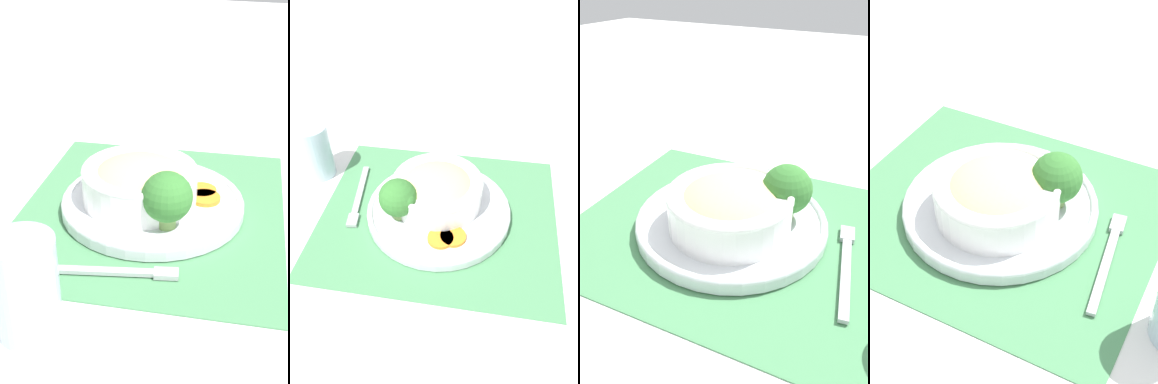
# 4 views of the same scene
# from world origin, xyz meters

# --- Properties ---
(ground_plane) EXTENTS (4.00, 4.00, 0.00)m
(ground_plane) POSITION_xyz_m (0.00, 0.00, 0.00)
(ground_plane) COLOR white
(placemat) EXTENTS (0.50, 0.45, 0.00)m
(placemat) POSITION_xyz_m (0.00, 0.00, 0.00)
(placemat) COLOR #4C8C59
(placemat) RESTS_ON ground_plane
(plate) EXTENTS (0.29, 0.29, 0.02)m
(plate) POSITION_xyz_m (0.00, 0.00, 0.02)
(plate) COLOR silver
(plate) RESTS_ON placemat
(bowl) EXTENTS (0.18, 0.18, 0.07)m
(bowl) POSITION_xyz_m (0.01, -0.02, 0.05)
(bowl) COLOR white
(bowl) RESTS_ON plate
(broccoli_floret) EXTENTS (0.07, 0.07, 0.09)m
(broccoli_floret) POSITION_xyz_m (0.07, 0.04, 0.07)
(broccoli_floret) COLOR #759E51
(broccoli_floret) RESTS_ON plate
(carrot_slice_near) EXTENTS (0.05, 0.05, 0.01)m
(carrot_slice_near) POSITION_xyz_m (-0.02, 0.08, 0.02)
(carrot_slice_near) COLOR orange
(carrot_slice_near) RESTS_ON plate
(carrot_slice_middle) EXTENTS (0.05, 0.05, 0.01)m
(carrot_slice_middle) POSITION_xyz_m (-0.04, 0.07, 0.02)
(carrot_slice_middle) COLOR orange
(carrot_slice_middle) RESTS_ON plate
(water_glass) EXTENTS (0.08, 0.08, 0.12)m
(water_glass) POSITION_xyz_m (0.30, -0.06, 0.06)
(water_glass) COLOR silver
(water_glass) RESTS_ON ground_plane
(fork) EXTENTS (0.05, 0.18, 0.01)m
(fork) POSITION_xyz_m (0.17, 0.01, 0.01)
(fork) COLOR #B7B7BC
(fork) RESTS_ON placemat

